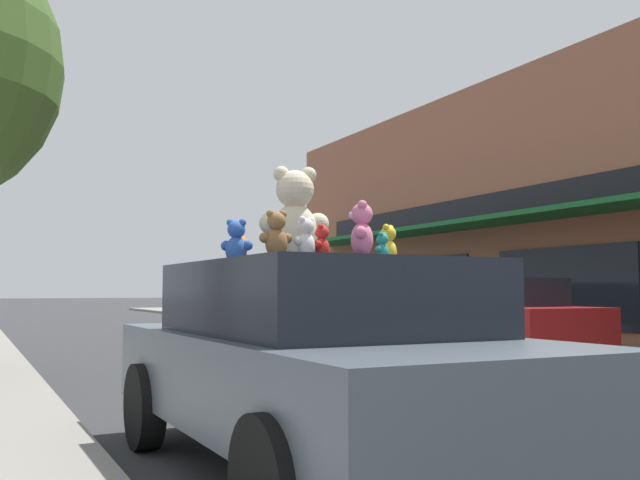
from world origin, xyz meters
TOP-DOWN VIEW (x-y plane):
  - ground_plane at (0.00, 0.00)m, footprint 260.00×260.00m
  - plush_art_car at (-3.22, -0.69)m, footprint 2.14×4.35m
  - teddy_bear_giant at (-3.23, -0.27)m, footprint 0.59×0.40m
  - teddy_bear_blue at (-3.59, 0.07)m, footprint 0.26×0.24m
  - teddy_bear_red at (-3.41, -1.12)m, footprint 0.16×0.16m
  - teddy_bear_orange at (-3.44, 0.39)m, footprint 0.17×0.18m
  - teddy_bear_pink at (-3.34, -1.52)m, footprint 0.20×0.26m
  - teddy_bear_teal at (-2.83, -0.94)m, footprint 0.16×0.13m
  - teddy_bear_brown at (-3.76, -1.15)m, footprint 0.23×0.14m
  - teddy_bear_yellow at (-2.54, -0.54)m, footprint 0.23×0.20m
  - teddy_bear_white at (-3.55, -1.15)m, footprint 0.21×0.16m
  - parked_car_far_center at (3.42, 5.29)m, footprint 2.18×4.08m
  - parked_car_far_right at (3.42, 10.88)m, footprint 2.05×4.50m

SIDE VIEW (x-z plane):
  - ground_plane at x=0.00m, z-range 0.00..0.00m
  - plush_art_car at x=-3.22m, z-range 0.06..1.58m
  - parked_car_far_center at x=3.42m, z-range 0.05..1.59m
  - parked_car_far_right at x=3.42m, z-range 0.07..1.61m
  - teddy_bear_teal at x=-2.83m, z-range 1.52..1.73m
  - teddy_bear_red at x=-3.41m, z-range 1.51..1.75m
  - teddy_bear_orange at x=-3.44m, z-range 1.51..1.78m
  - teddy_bear_white at x=-3.55m, z-range 1.51..1.79m
  - teddy_bear_brown at x=-3.76m, z-range 1.51..1.82m
  - teddy_bear_yellow at x=-2.54m, z-range 1.51..1.83m
  - teddy_bear_pink at x=-3.34m, z-range 1.51..1.86m
  - teddy_bear_blue at x=-3.59m, z-range 1.51..1.89m
  - teddy_bear_giant at x=-3.23m, z-range 1.50..2.28m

